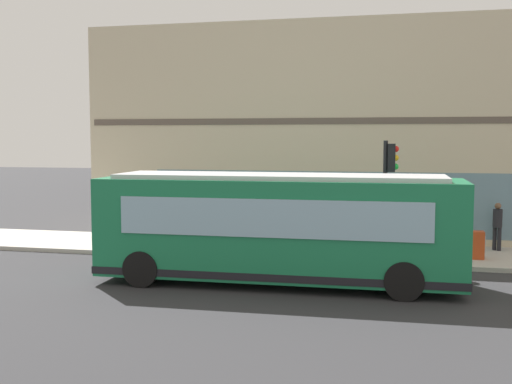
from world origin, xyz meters
TOP-DOWN VIEW (x-y plane):
  - ground at (0.00, 0.00)m, footprint 120.00×120.00m
  - sidewalk_curb at (4.55, 0.00)m, footprint 3.89×40.00m
  - building_corner at (11.41, 0.00)m, footprint 9.90×19.46m
  - city_bus_nearside at (-0.25, 0.55)m, footprint 2.73×10.08m
  - traffic_light_near_corner at (3.28, -2.39)m, footprint 0.32×0.49m
  - fire_hydrant at (3.89, 1.59)m, footprint 0.35×0.35m
  - pedestrian_near_hydrant at (4.24, 2.98)m, footprint 0.32×0.32m
  - pedestrian_by_light_pole at (5.74, -6.07)m, footprint 0.32×0.32m
  - pedestrian_near_building_entrance at (5.55, 8.12)m, footprint 0.32×0.32m
  - newspaper_vending_box at (4.01, -5.24)m, footprint 0.44×0.42m

SIDE VIEW (x-z plane):
  - ground at x=0.00m, z-range 0.00..0.00m
  - sidewalk_curb at x=4.55m, z-range 0.00..0.15m
  - fire_hydrant at x=3.89m, z-range 0.14..0.88m
  - newspaper_vending_box at x=4.01m, z-range 0.15..1.05m
  - pedestrian_near_hydrant at x=4.24m, z-range 0.26..1.80m
  - pedestrian_by_light_pole at x=5.74m, z-range 0.27..1.95m
  - pedestrian_near_building_entrance at x=5.55m, z-range 0.30..2.12m
  - city_bus_nearside at x=-0.25m, z-range 0.02..3.09m
  - traffic_light_near_corner at x=3.28m, z-range 0.91..4.74m
  - building_corner at x=11.41m, z-range -0.01..8.54m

